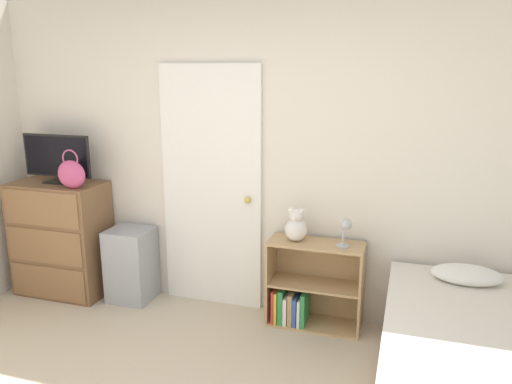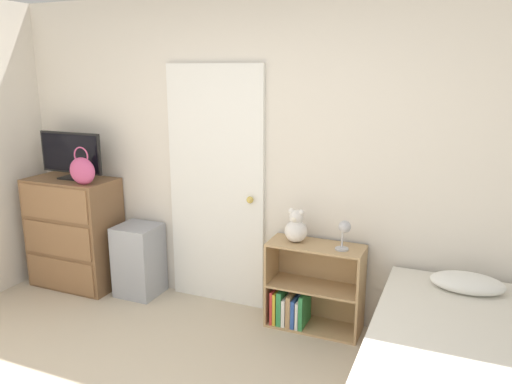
{
  "view_description": "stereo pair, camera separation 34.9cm",
  "coord_description": "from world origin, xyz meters",
  "views": [
    {
      "loc": [
        1.16,
        -1.67,
        1.98
      ],
      "look_at": [
        0.06,
        1.82,
        1.07
      ],
      "focal_mm": 35.0,
      "sensor_mm": 36.0,
      "label": 1
    },
    {
      "loc": [
        1.49,
        -1.55,
        1.98
      ],
      "look_at": [
        0.06,
        1.82,
        1.07
      ],
      "focal_mm": 35.0,
      "sensor_mm": 36.0,
      "label": 2
    }
  ],
  "objects": [
    {
      "name": "storage_bin",
      "position": [
        -1.1,
        1.87,
        0.32
      ],
      "size": [
        0.36,
        0.35,
        0.64
      ],
      "color": "#999EA8",
      "rests_on": "ground_plane"
    },
    {
      "name": "teddy_bear",
      "position": [
        0.36,
        1.89,
        0.8
      ],
      "size": [
        0.17,
        0.17,
        0.26
      ],
      "color": "silver",
      "rests_on": "bookshelf"
    },
    {
      "name": "bed",
      "position": [
        1.58,
        1.15,
        0.28
      ],
      "size": [
        1.04,
        1.81,
        0.67
      ],
      "color": "brown",
      "rests_on": "ground_plane"
    },
    {
      "name": "desk_lamp",
      "position": [
        0.74,
        1.85,
        0.84
      ],
      "size": [
        0.11,
        0.11,
        0.23
      ],
      "color": "#B2B2B7",
      "rests_on": "bookshelf"
    },
    {
      "name": "bookshelf",
      "position": [
        0.45,
        1.9,
        0.27
      ],
      "size": [
        0.73,
        0.3,
        0.69
      ],
      "color": "tan",
      "rests_on": "ground_plane"
    },
    {
      "name": "handbag",
      "position": [
        -1.49,
        1.69,
        1.14
      ],
      "size": [
        0.25,
        0.12,
        0.33
      ],
      "color": "#C64C7F",
      "rests_on": "dresser"
    },
    {
      "name": "dresser",
      "position": [
        -1.76,
        1.82,
        0.51
      ],
      "size": [
        0.8,
        0.45,
        1.01
      ],
      "color": "brown",
      "rests_on": "ground_plane"
    },
    {
      "name": "wall_back",
      "position": [
        0.0,
        2.1,
        1.27
      ],
      "size": [
        10.0,
        0.06,
        2.55
      ],
      "color": "silver",
      "rests_on": "ground_plane"
    },
    {
      "name": "tv",
      "position": [
        -1.74,
        1.84,
        1.23
      ],
      "size": [
        0.65,
        0.16,
        0.42
      ],
      "color": "black",
      "rests_on": "dresser"
    },
    {
      "name": "door_closed",
      "position": [
        -0.4,
        2.04,
        1.01
      ],
      "size": [
        0.86,
        0.09,
        2.02
      ],
      "color": "white",
      "rests_on": "ground_plane"
    }
  ]
}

